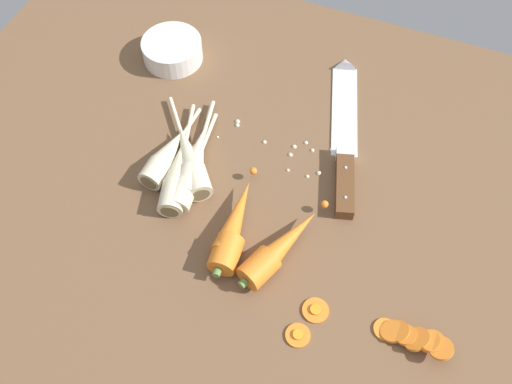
{
  "coord_description": "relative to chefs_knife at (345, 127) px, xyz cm",
  "views": [
    {
      "loc": [
        17.93,
        -47.1,
        77.63
      ],
      "look_at": [
        0.0,
        -2.0,
        1.5
      ],
      "focal_mm": 40.6,
      "sensor_mm": 36.0,
      "label": 1
    }
  ],
  "objects": [
    {
      "name": "ground_plane",
      "position": [
        -9.01,
        -16.22,
        -2.65
      ],
      "size": [
        120.0,
        90.0,
        4.0
      ],
      "primitive_type": "cube",
      "color": "brown"
    },
    {
      "name": "chefs_knife",
      "position": [
        0.0,
        0.0,
        0.0
      ],
      "size": [
        13.17,
        34.22,
        4.18
      ],
      "color": "silver",
      "rests_on": "ground_plane"
    },
    {
      "name": "whole_carrot",
      "position": [
        -9.8,
        -25.69,
        1.45
      ],
      "size": [
        5.41,
        19.38,
        4.2
      ],
      "color": "orange",
      "rests_on": "ground_plane"
    },
    {
      "name": "whole_carrot_second",
      "position": [
        -2.14,
        -26.45,
        1.45
      ],
      "size": [
        9.37,
        17.94,
        4.2
      ],
      "color": "orange",
      "rests_on": "ground_plane"
    },
    {
      "name": "parsnip_front",
      "position": [
        -24.95,
        -17.55,
        1.33
      ],
      "size": [
        4.42,
        17.55,
        4.0
      ],
      "color": "beige",
      "rests_on": "ground_plane"
    },
    {
      "name": "parsnip_mid_left",
      "position": [
        -21.73,
        -19.79,
        1.33
      ],
      "size": [
        8.29,
        21.85,
        4.0
      ],
      "color": "beige",
      "rests_on": "ground_plane"
    },
    {
      "name": "parsnip_mid_right",
      "position": [
        -20.26,
        -16.66,
        1.33
      ],
      "size": [
        6.39,
        20.05,
        4.0
      ],
      "color": "beige",
      "rests_on": "ground_plane"
    },
    {
      "name": "parsnip_back",
      "position": [
        -19.86,
        -19.26,
        1.33
      ],
      "size": [
        5.3,
        20.14,
        4.0
      ],
      "color": "beige",
      "rests_on": "ground_plane"
    },
    {
      "name": "parsnip_outer",
      "position": [
        -21.04,
        -16.71,
        1.33
      ],
      "size": [
        15.46,
        18.16,
        4.0
      ],
      "color": "beige",
      "rests_on": "ground_plane"
    },
    {
      "name": "carrot_slice_stack",
      "position": [
        19.23,
        -31.93,
        0.68
      ],
      "size": [
        10.66,
        3.97,
        3.41
      ],
      "color": "orange",
      "rests_on": "ground_plane"
    },
    {
      "name": "carrot_slice_stray_near",
      "position": [
        4.65,
        -37.01,
        -0.29
      ],
      "size": [
        3.49,
        3.49,
        0.7
      ],
      "color": "orange",
      "rests_on": "ground_plane"
    },
    {
      "name": "carrot_slice_stray_mid",
      "position": [
        5.75,
        -32.71,
        -0.29
      ],
      "size": [
        3.78,
        3.78,
        0.7
      ],
      "color": "orange",
      "rests_on": "ground_plane"
    },
    {
      "name": "prep_bowl",
      "position": [
        -34.66,
        4.59,
        1.5
      ],
      "size": [
        11.0,
        11.0,
        4.0
      ],
      "color": "white",
      "rests_on": "ground_plane"
    },
    {
      "name": "mince_crumbs",
      "position": [
        -8.34,
        -7.33,
        -0.29
      ],
      "size": [
        19.28,
        7.2,
        0.83
      ],
      "color": "beige",
      "rests_on": "ground_plane"
    }
  ]
}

